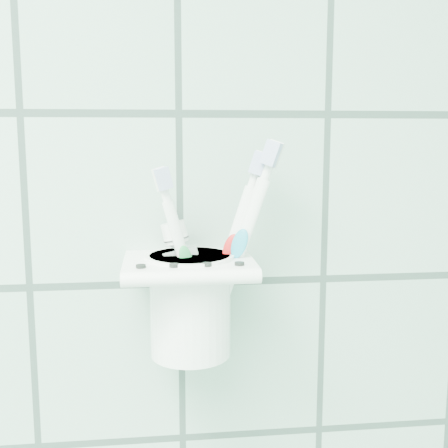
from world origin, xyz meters
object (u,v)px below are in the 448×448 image
object	(u,v)px
toothbrush_blue	(200,245)
toothpaste_tube	(203,275)
cup	(190,301)
toothbrush_pink	(208,256)
toothbrush_orange	(206,239)
holder_bracket	(189,267)

from	to	relation	value
toothbrush_blue	toothpaste_tube	xyz separation A→B (m)	(0.00, -0.01, -0.03)
cup	toothbrush_pink	xyz separation A→B (m)	(0.02, -0.01, 0.05)
toothbrush_blue	toothbrush_orange	world-z (taller)	toothbrush_orange
toothbrush_blue	toothbrush_orange	bearing A→B (deg)	-4.00
holder_bracket	toothbrush_orange	world-z (taller)	toothbrush_orange
toothbrush_pink	toothpaste_tube	size ratio (longest dim) A/B	1.36
toothbrush_pink	holder_bracket	bearing A→B (deg)	147.77
cup	toothbrush_orange	bearing A→B (deg)	5.34
toothbrush_pink	toothbrush_orange	xyz separation A→B (m)	(-0.00, 0.01, 0.02)
holder_bracket	toothbrush_pink	size ratio (longest dim) A/B	0.68
holder_bracket	toothpaste_tube	distance (m)	0.02
toothbrush_orange	toothbrush_pink	bearing A→B (deg)	-45.99
holder_bracket	toothpaste_tube	bearing A→B (deg)	1.84
toothpaste_tube	holder_bracket	bearing A→B (deg)	173.25
toothbrush_orange	toothpaste_tube	xyz separation A→B (m)	(-0.00, -0.01, -0.04)
holder_bracket	toothbrush_blue	xyz separation A→B (m)	(0.01, 0.01, 0.02)
holder_bracket	cup	bearing A→B (deg)	69.55
cup	toothpaste_tube	bearing A→B (deg)	-16.51
toothbrush_pink	toothbrush_blue	bearing A→B (deg)	99.89
toothbrush_blue	toothpaste_tube	world-z (taller)	toothbrush_blue
holder_bracket	toothbrush_pink	distance (m)	0.02
toothbrush_pink	toothbrush_orange	distance (m)	0.02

